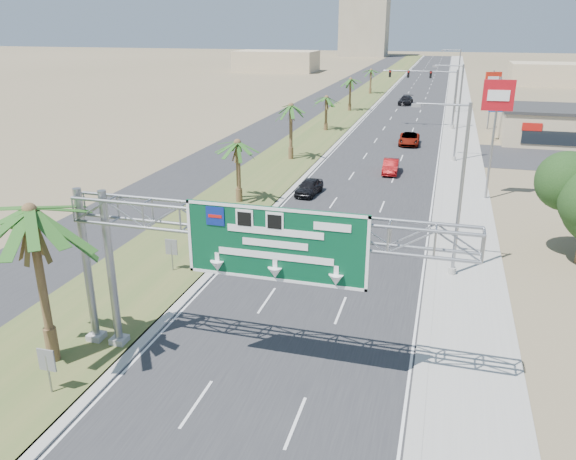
# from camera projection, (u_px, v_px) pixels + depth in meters

# --- Properties ---
(road) EXTENTS (12.00, 300.00, 0.02)m
(road) POSITION_uv_depth(u_px,v_px,m) (417.00, 95.00, 114.32)
(road) COLOR #28282B
(road) RESTS_ON ground
(sidewalk_right) EXTENTS (4.00, 300.00, 0.10)m
(sidewalk_right) POSITION_uv_depth(u_px,v_px,m) (460.00, 97.00, 112.14)
(sidewalk_right) COLOR #9E9B93
(sidewalk_right) RESTS_ON ground
(median_grass) EXTENTS (7.00, 300.00, 0.12)m
(median_grass) POSITION_uv_depth(u_px,v_px,m) (368.00, 94.00, 116.84)
(median_grass) COLOR #465C28
(median_grass) RESTS_ON ground
(opposing_road) EXTENTS (8.00, 300.00, 0.02)m
(opposing_road) POSITION_uv_depth(u_px,v_px,m) (335.00, 93.00, 118.63)
(opposing_road) COLOR #28282B
(opposing_road) RESTS_ON ground
(sign_gantry) EXTENTS (16.75, 1.24, 7.50)m
(sign_gantry) POSITION_uv_depth(u_px,v_px,m) (241.00, 235.00, 22.14)
(sign_gantry) COLOR gray
(sign_gantry) RESTS_ON ground
(palm_near) EXTENTS (5.70, 5.70, 8.35)m
(palm_near) POSITION_uv_depth(u_px,v_px,m) (30.00, 212.00, 22.17)
(palm_near) COLOR brown
(palm_near) RESTS_ON ground
(palm_row_b) EXTENTS (3.99, 3.99, 5.95)m
(palm_row_b) POSITION_uv_depth(u_px,v_px,m) (238.00, 144.00, 44.62)
(palm_row_b) COLOR brown
(palm_row_b) RESTS_ON ground
(palm_row_c) EXTENTS (3.99, 3.99, 6.75)m
(palm_row_c) POSITION_uv_depth(u_px,v_px,m) (291.00, 107.00, 58.79)
(palm_row_c) COLOR brown
(palm_row_c) RESTS_ON ground
(palm_row_d) EXTENTS (3.99, 3.99, 5.45)m
(palm_row_d) POSITION_uv_depth(u_px,v_px,m) (326.00, 98.00, 75.48)
(palm_row_d) COLOR brown
(palm_row_d) RESTS_ON ground
(palm_row_e) EXTENTS (3.99, 3.99, 6.15)m
(palm_row_e) POSITION_uv_depth(u_px,v_px,m) (351.00, 80.00, 92.39)
(palm_row_e) COLOR brown
(palm_row_e) RESTS_ON ground
(palm_row_f) EXTENTS (3.99, 3.99, 5.75)m
(palm_row_f) POSITION_uv_depth(u_px,v_px,m) (371.00, 71.00, 115.10)
(palm_row_f) COLOR brown
(palm_row_f) RESTS_ON ground
(streetlight_near) EXTENTS (3.27, 0.44, 10.00)m
(streetlight_near) POSITION_uv_depth(u_px,v_px,m) (456.00, 199.00, 31.39)
(streetlight_near) COLOR gray
(streetlight_near) RESTS_ON ground
(streetlight_mid) EXTENTS (3.27, 0.44, 10.00)m
(streetlight_mid) POSITION_uv_depth(u_px,v_px,m) (456.00, 117.00, 58.48)
(streetlight_mid) COLOR gray
(streetlight_mid) RESTS_ON ground
(streetlight_far) EXTENTS (3.27, 0.44, 10.00)m
(streetlight_far) POSITION_uv_depth(u_px,v_px,m) (456.00, 83.00, 90.98)
(streetlight_far) COLOR gray
(streetlight_far) RESTS_ON ground
(signal_mast) EXTENTS (10.28, 0.71, 8.00)m
(signal_mast) POSITION_uv_depth(u_px,v_px,m) (440.00, 93.00, 76.99)
(signal_mast) COLOR gray
(signal_mast) RESTS_ON ground
(median_signback_a) EXTENTS (0.75, 0.08, 2.08)m
(median_signback_a) POSITION_uv_depth(u_px,v_px,m) (47.00, 363.00, 21.91)
(median_signback_a) COLOR gray
(median_signback_a) RESTS_ON ground
(median_signback_b) EXTENTS (0.75, 0.08, 2.08)m
(median_signback_b) POSITION_uv_depth(u_px,v_px,m) (171.00, 249.00, 32.92)
(median_signback_b) COLOR gray
(median_signback_b) RESTS_ON ground
(tower_distant) EXTENTS (20.00, 16.00, 35.00)m
(tower_distant) POSITION_uv_depth(u_px,v_px,m) (365.00, 14.00, 242.75)
(tower_distant) COLOR #9E9178
(tower_distant) RESTS_ON ground
(building_distant_left) EXTENTS (24.00, 14.00, 6.00)m
(building_distant_left) POSITION_uv_depth(u_px,v_px,m) (276.00, 61.00, 169.84)
(building_distant_left) COLOR #CEB98B
(building_distant_left) RESTS_ON ground
(building_distant_right) EXTENTS (20.00, 12.00, 5.00)m
(building_distant_right) POSITION_uv_depth(u_px,v_px,m) (554.00, 74.00, 132.92)
(building_distant_right) COLOR #CEB98B
(building_distant_right) RESTS_ON ground
(car_left_lane) EXTENTS (2.02, 4.11, 1.35)m
(car_left_lane) POSITION_uv_depth(u_px,v_px,m) (309.00, 187.00, 48.19)
(car_left_lane) COLOR black
(car_left_lane) RESTS_ON ground
(car_mid_lane) EXTENTS (1.61, 4.22, 1.37)m
(car_mid_lane) POSITION_uv_depth(u_px,v_px,m) (391.00, 167.00, 55.00)
(car_mid_lane) COLOR maroon
(car_mid_lane) RESTS_ON ground
(car_right_lane) EXTENTS (2.52, 5.22, 1.43)m
(car_right_lane) POSITION_uv_depth(u_px,v_px,m) (409.00, 139.00, 67.91)
(car_right_lane) COLOR gray
(car_right_lane) RESTS_ON ground
(car_far) EXTENTS (2.61, 5.41, 1.52)m
(car_far) POSITION_uv_depth(u_px,v_px,m) (406.00, 100.00, 101.30)
(car_far) COLOR black
(car_far) RESTS_ON ground
(pole_sign_red_near) EXTENTS (2.42, 0.51, 9.97)m
(pole_sign_red_near) POSITION_uv_depth(u_px,v_px,m) (497.00, 104.00, 44.45)
(pole_sign_red_near) COLOR gray
(pole_sign_red_near) RESTS_ON ground
(pole_sign_blue) EXTENTS (2.01, 0.78, 6.79)m
(pole_sign_blue) POSITION_uv_depth(u_px,v_px,m) (498.00, 101.00, 68.92)
(pole_sign_blue) COLOR gray
(pole_sign_blue) RESTS_ON ground
(pole_sign_red_far) EXTENTS (2.15, 1.12, 7.93)m
(pole_sign_red_far) POSITION_uv_depth(u_px,v_px,m) (493.00, 83.00, 76.07)
(pole_sign_red_far) COLOR gray
(pole_sign_red_far) RESTS_ON ground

